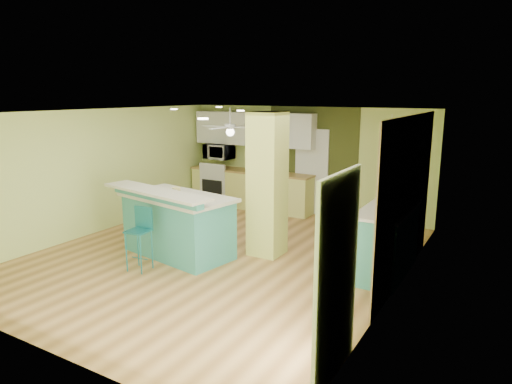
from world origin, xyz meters
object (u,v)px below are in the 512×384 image
bar_stool (141,228)px  fruit_bowl (272,172)px  canister (176,192)px  side_counter (386,240)px  peninsula (177,223)px

bar_stool → fruit_bowl: size_ratio=3.98×
fruit_bowl → canister: bearing=-88.7°
side_counter → fruit_bowl: bearing=143.7°
bar_stool → fruit_bowl: bar_stool is taller
bar_stool → side_counter: size_ratio=0.62×
bar_stool → side_counter: 3.91m
fruit_bowl → peninsula: bearing=-90.3°
bar_stool → canister: bearing=70.8°
peninsula → canister: canister is taller
fruit_bowl → bar_stool: bearing=-91.2°
canister → side_counter: bearing=18.8°
side_counter → peninsula: bearing=-163.3°
fruit_bowl → canister: (0.08, -3.59, 0.19)m
peninsula → fruit_bowl: 3.51m
peninsula → fruit_bowl: size_ratio=9.15×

